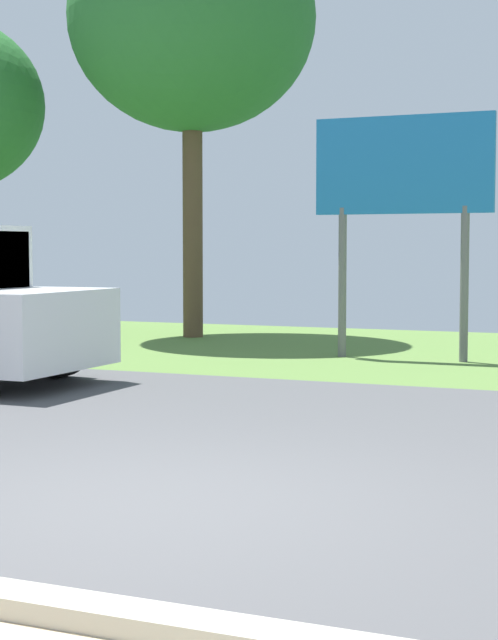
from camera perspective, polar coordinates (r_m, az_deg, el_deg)
ground_plane at (r=9.31m, az=3.56°, el=-6.26°), size 40.00×22.00×0.20m
roadside_billboard at (r=15.02m, az=8.53°, el=7.55°), size 2.60×0.12×3.50m
tree_right_mid at (r=19.02m, az=-3.18°, el=16.31°), size 4.41×4.41×7.69m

